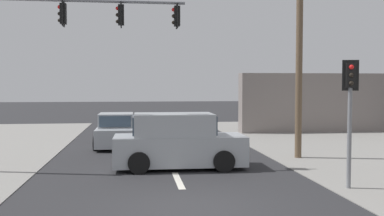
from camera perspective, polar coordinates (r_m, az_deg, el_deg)
The scene contains 9 objects.
ground_plane at distance 10.81m, azimuth -0.21°, elevation -12.48°, with size 140.00×140.00×0.00m, color #28282B.
lane_dash_mid at distance 13.71m, azimuth -1.76°, elevation -9.16°, with size 0.20×2.40×0.01m, color silver.
lane_dash_far at distance 18.61m, azimuth -3.24°, elevation -5.96°, with size 0.20×2.40×0.01m, color silver.
utility_pole_midground_right at distance 18.21m, azimuth 13.50°, elevation 10.15°, with size 1.80×0.26×9.90m.
traffic_signal_mast at distance 15.79m, azimuth -17.22°, elevation 8.17°, with size 6.89×0.48×6.00m.
pedestal_signal_right_kerb at distance 13.04m, azimuth 19.43°, elevation 0.76°, with size 0.44×0.31×3.56m.
shopfront_wall_far at distance 29.09m, azimuth 17.73°, elevation 0.65°, with size 12.00×1.00×3.60m, color gray.
suv_oncoming_mid at distance 15.58m, azimuth -1.81°, elevation -4.42°, with size 4.56×2.10×1.90m.
sedan_oncoming_near at distance 21.43m, azimuth -9.59°, elevation -2.95°, with size 1.92×4.25×1.56m.
Camera 1 is at (-1.28, -10.35, 2.86)m, focal length 42.00 mm.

